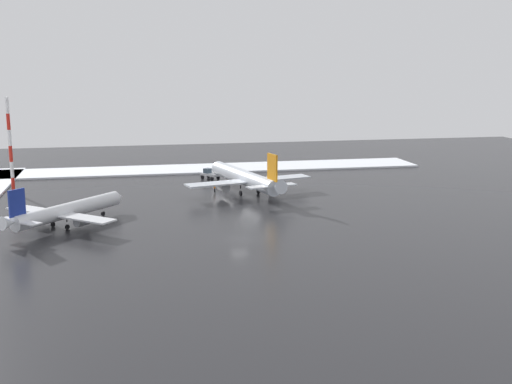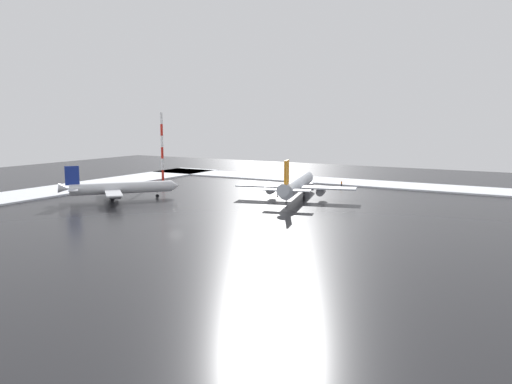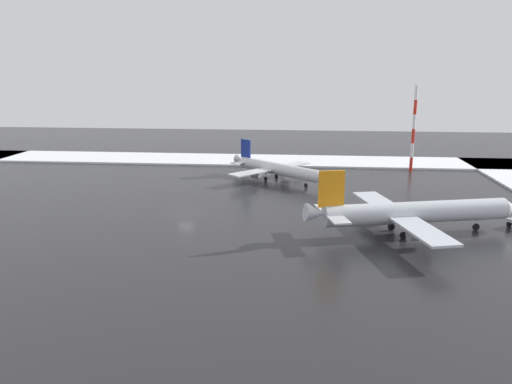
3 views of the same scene
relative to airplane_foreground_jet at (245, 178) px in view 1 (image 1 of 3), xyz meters
The scene contains 8 objects.
ground_plane 35.70m from the airplane_foreground_jet, 11.98° to the right, with size 240.00×240.00×0.00m, color #232326.
snow_bank_left 33.19m from the airplane_foreground_jet, 167.10° to the right, with size 14.00×116.00×0.42m, color white.
airplane_foreground_jet is the anchor object (origin of this frame).
airplane_far_rear 40.12m from the airplane_foreground_jet, 57.93° to the right, with size 21.60×20.20×7.88m.
pushback_tug 18.58m from the airplane_foreground_jet, 163.55° to the right, with size 5.00×4.51×2.50m.
ground_crew_mid_apron 6.92m from the airplane_foreground_jet, 110.52° to the right, with size 0.36×0.36×1.71m.
ground_crew_beside_wing 23.31m from the airplane_foreground_jet, behind, with size 0.36×0.36×1.71m.
antenna_mast 48.69m from the airplane_foreground_jet, 101.35° to the right, with size 0.70×0.70×19.83m.
Camera 1 is at (93.72, -16.37, 26.39)m, focal length 45.00 mm.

